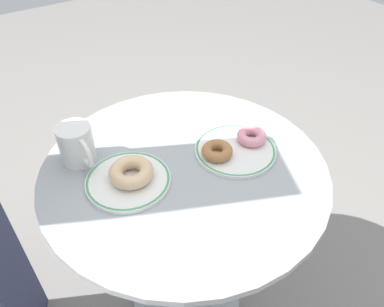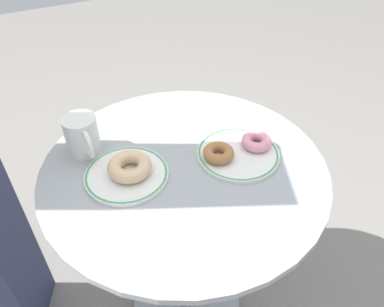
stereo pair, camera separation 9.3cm
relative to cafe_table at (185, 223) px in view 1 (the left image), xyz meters
name	(u,v)px [view 1 (the left image)]	position (x,y,z in m)	size (l,w,h in m)	color
ground_plane	(187,306)	(0.00, 0.00, -0.49)	(7.00, 7.00, 0.02)	gray
cafe_table	(185,223)	(0.00, 0.00, 0.00)	(0.73, 0.73, 0.71)	#999EA3
plate_left	(128,180)	(-0.14, 0.03, 0.23)	(0.21, 0.21, 0.01)	white
plate_right	(235,150)	(0.14, -0.03, 0.23)	(0.21, 0.21, 0.01)	white
donut_glazed	(131,172)	(-0.13, 0.03, 0.25)	(0.11, 0.11, 0.03)	#E0B789
donut_pink_frosted	(251,136)	(0.20, -0.03, 0.25)	(0.08, 0.08, 0.03)	pink
donut_cinnamon	(217,151)	(0.09, -0.02, 0.25)	(0.08, 0.08, 0.03)	#A36B3D
coffee_mug	(77,145)	(-0.21, 0.17, 0.28)	(0.09, 0.13, 0.10)	white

